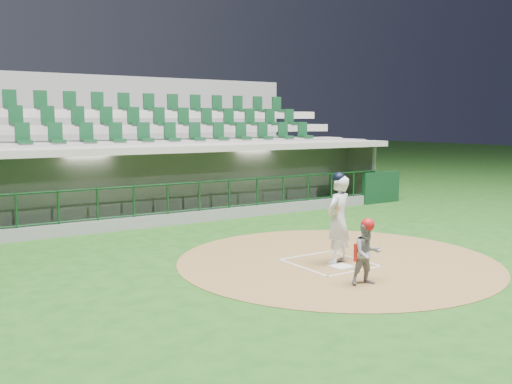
% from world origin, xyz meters
% --- Properties ---
extents(ground, '(120.00, 120.00, 0.00)m').
position_xyz_m(ground, '(0.00, 0.00, 0.00)').
color(ground, '#1A4614').
rests_on(ground, ground).
extents(dirt_circle, '(7.20, 7.20, 0.01)m').
position_xyz_m(dirt_circle, '(0.30, -0.20, 0.01)').
color(dirt_circle, brown).
rests_on(dirt_circle, ground).
extents(home_plate, '(0.43, 0.43, 0.02)m').
position_xyz_m(home_plate, '(0.00, -0.70, 0.02)').
color(home_plate, silver).
rests_on(home_plate, dirt_circle).
extents(batter_box_chalk, '(1.55, 1.80, 0.01)m').
position_xyz_m(batter_box_chalk, '(0.00, -0.30, 0.02)').
color(batter_box_chalk, white).
rests_on(batter_box_chalk, ground).
extents(dugout_structure, '(16.40, 3.70, 3.00)m').
position_xyz_m(dugout_structure, '(0.18, 7.82, 0.96)').
color(dugout_structure, gray).
rests_on(dugout_structure, ground).
extents(seating_deck, '(17.00, 6.72, 5.15)m').
position_xyz_m(seating_deck, '(0.00, 10.91, 1.42)').
color(seating_deck, gray).
rests_on(seating_deck, ground).
extents(batter, '(0.95, 0.97, 2.02)m').
position_xyz_m(batter, '(0.16, -0.39, 1.02)').
color(batter, silver).
rests_on(batter, dirt_circle).
extents(catcher, '(0.69, 0.60, 1.30)m').
position_xyz_m(catcher, '(-0.48, -1.96, 0.65)').
color(catcher, gray).
rests_on(catcher, dirt_circle).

